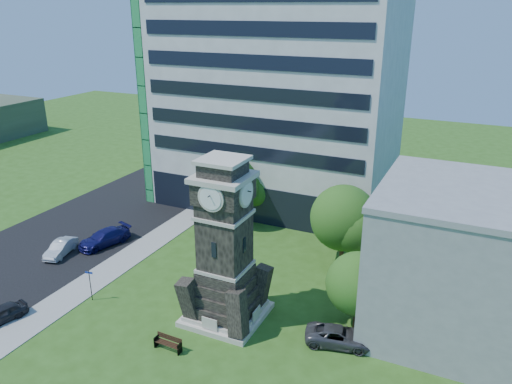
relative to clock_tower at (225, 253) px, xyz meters
The scene contains 16 objects.
ground 6.39m from the clock_tower, 146.32° to the right, with size 160.00×160.00×0.00m, color #2D5217.
sidewalk 13.88m from the clock_tower, 166.50° to the left, with size 3.00×70.00×0.06m, color gray.
street 21.86m from the clock_tower, behind, with size 14.00×80.00×0.02m, color black.
clock_tower is the anchor object (origin of this frame).
office_tall 26.21m from the clock_tower, 104.57° to the left, with size 26.20×15.11×28.60m.
office_low 18.00m from the clock_tower, 19.48° to the left, with size 15.20×12.20×10.40m.
car_street_south 16.99m from the clock_tower, 152.74° to the right, with size 1.45×3.61×1.23m, color #222328.
car_street_mid 19.21m from the clock_tower, behind, with size 1.38×3.97×1.31m, color #B6B9BE.
car_street_north 17.72m from the clock_tower, 161.44° to the left, with size 2.09×5.13×1.49m, color #12124E.
car_east_lot 9.65m from the clock_tower, ahead, with size 2.13×4.61×1.28m, color #444448.
park_bench 7.07m from the clock_tower, 109.06° to the right, with size 1.98×0.53×1.02m.
street_sign 11.47m from the clock_tower, 166.61° to the right, with size 0.62×0.06×2.57m.
tree_nw 17.09m from the clock_tower, 116.17° to the left, with size 5.86×5.32×7.31m.
tree_nc 18.80m from the clock_tower, 110.12° to the left, with size 4.70×4.27×5.79m.
tree_ne 12.78m from the clock_tower, 64.72° to the left, with size 6.37×5.79×7.33m.
tree_east 9.58m from the clock_tower, 16.56° to the left, with size 4.95×4.50×5.86m.
Camera 1 is at (18.34, -25.46, 21.54)m, focal length 35.00 mm.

